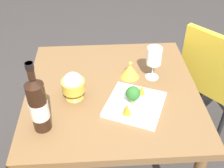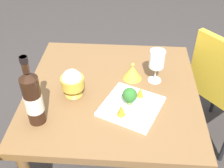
{
  "view_description": "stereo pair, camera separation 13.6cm",
  "coord_description": "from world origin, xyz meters",
  "px_view_note": "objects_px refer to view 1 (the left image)",
  "views": [
    {
      "loc": [
        1.06,
        -0.06,
        1.61
      ],
      "look_at": [
        0.0,
        0.0,
        0.75
      ],
      "focal_mm": 44.32,
      "sensor_mm": 36.0,
      "label": 1
    },
    {
      "loc": [
        1.06,
        0.07,
        1.61
      ],
      "look_at": [
        0.0,
        0.0,
        0.75
      ],
      "focal_mm": 44.32,
      "sensor_mm": 36.0,
      "label": 2
    }
  ],
  "objects_px": {
    "chair_by_wall": "(213,76)",
    "wine_glass": "(154,57)",
    "carrot_garnish_left": "(142,90)",
    "carrot_garnish_right": "(127,109)",
    "rice_bowl_lid": "(130,70)",
    "broccoli_floret": "(133,94)",
    "serving_plate": "(135,104)",
    "rice_bowl": "(73,85)",
    "wine_bottle": "(38,105)"
  },
  "relations": [
    {
      "from": "carrot_garnish_left",
      "to": "rice_bowl_lid",
      "type": "bearing_deg",
      "value": -166.66
    },
    {
      "from": "carrot_garnish_left",
      "to": "broccoli_floret",
      "type": "bearing_deg",
      "value": -42.08
    },
    {
      "from": "chair_by_wall",
      "to": "carrot_garnish_right",
      "type": "bearing_deg",
      "value": -90.73
    },
    {
      "from": "rice_bowl",
      "to": "carrot_garnish_right",
      "type": "distance_m",
      "value": 0.28
    },
    {
      "from": "chair_by_wall",
      "to": "wine_bottle",
      "type": "relative_size",
      "value": 2.55
    },
    {
      "from": "rice_bowl",
      "to": "broccoli_floret",
      "type": "bearing_deg",
      "value": 76.18
    },
    {
      "from": "rice_bowl_lid",
      "to": "carrot_garnish_right",
      "type": "bearing_deg",
      "value": -9.12
    },
    {
      "from": "chair_by_wall",
      "to": "wine_glass",
      "type": "height_order",
      "value": "wine_glass"
    },
    {
      "from": "wine_glass",
      "to": "carrot_garnish_right",
      "type": "bearing_deg",
      "value": -30.51
    },
    {
      "from": "carrot_garnish_right",
      "to": "carrot_garnish_left",
      "type": "bearing_deg",
      "value": 146.82
    },
    {
      "from": "wine_glass",
      "to": "serving_plate",
      "type": "relative_size",
      "value": 0.54
    },
    {
      "from": "carrot_garnish_left",
      "to": "carrot_garnish_right",
      "type": "xyz_separation_m",
      "value": [
        0.13,
        -0.09,
        0.0
      ]
    },
    {
      "from": "rice_bowl",
      "to": "serving_plate",
      "type": "height_order",
      "value": "rice_bowl"
    },
    {
      "from": "broccoli_floret",
      "to": "carrot_garnish_right",
      "type": "relative_size",
      "value": 1.56
    },
    {
      "from": "chair_by_wall",
      "to": "serving_plate",
      "type": "xyz_separation_m",
      "value": [
        0.45,
        -0.58,
        0.2
      ]
    },
    {
      "from": "chair_by_wall",
      "to": "carrot_garnish_left",
      "type": "distance_m",
      "value": 0.7
    },
    {
      "from": "wine_bottle",
      "to": "carrot_garnish_right",
      "type": "distance_m",
      "value": 0.38
    },
    {
      "from": "rice_bowl",
      "to": "rice_bowl_lid",
      "type": "height_order",
      "value": "rice_bowl"
    },
    {
      "from": "rice_bowl",
      "to": "carrot_garnish_left",
      "type": "distance_m",
      "value": 0.32
    },
    {
      "from": "wine_glass",
      "to": "carrot_garnish_left",
      "type": "xyz_separation_m",
      "value": [
        0.15,
        -0.08,
        -0.09
      ]
    },
    {
      "from": "carrot_garnish_left",
      "to": "carrot_garnish_right",
      "type": "distance_m",
      "value": 0.16
    },
    {
      "from": "rice_bowl_lid",
      "to": "broccoli_floret",
      "type": "xyz_separation_m",
      "value": [
        0.22,
        -0.01,
        0.03
      ]
    },
    {
      "from": "chair_by_wall",
      "to": "serving_plate",
      "type": "height_order",
      "value": "chair_by_wall"
    },
    {
      "from": "wine_glass",
      "to": "rice_bowl",
      "type": "xyz_separation_m",
      "value": [
        0.13,
        -0.4,
        -0.05
      ]
    },
    {
      "from": "carrot_garnish_right",
      "to": "wine_glass",
      "type": "bearing_deg",
      "value": 149.49
    },
    {
      "from": "broccoli_floret",
      "to": "carrot_garnish_right",
      "type": "xyz_separation_m",
      "value": [
        0.07,
        -0.03,
        -0.02
      ]
    },
    {
      "from": "broccoli_floret",
      "to": "serving_plate",
      "type": "bearing_deg",
      "value": 46.48
    },
    {
      "from": "wine_bottle",
      "to": "broccoli_floret",
      "type": "distance_m",
      "value": 0.42
    },
    {
      "from": "carrot_garnish_right",
      "to": "serving_plate",
      "type": "bearing_deg",
      "value": 145.3
    },
    {
      "from": "serving_plate",
      "to": "carrot_garnish_right",
      "type": "distance_m",
      "value": 0.09
    },
    {
      "from": "rice_bowl",
      "to": "rice_bowl_lid",
      "type": "relative_size",
      "value": 1.42
    },
    {
      "from": "wine_bottle",
      "to": "serving_plate",
      "type": "xyz_separation_m",
      "value": [
        -0.11,
        0.41,
        -0.12
      ]
    },
    {
      "from": "wine_glass",
      "to": "wine_bottle",
      "type": "bearing_deg",
      "value": -58.72
    },
    {
      "from": "carrot_garnish_right",
      "to": "wine_bottle",
      "type": "bearing_deg",
      "value": -83.21
    },
    {
      "from": "chair_by_wall",
      "to": "broccoli_floret",
      "type": "distance_m",
      "value": 0.78
    },
    {
      "from": "rice_bowl",
      "to": "carrot_garnish_right",
      "type": "height_order",
      "value": "rice_bowl"
    },
    {
      "from": "serving_plate",
      "to": "broccoli_floret",
      "type": "relative_size",
      "value": 3.83
    },
    {
      "from": "rice_bowl",
      "to": "rice_bowl_lid",
      "type": "bearing_deg",
      "value": 117.81
    },
    {
      "from": "rice_bowl_lid",
      "to": "serving_plate",
      "type": "distance_m",
      "value": 0.23
    },
    {
      "from": "wine_glass",
      "to": "carrot_garnish_left",
      "type": "distance_m",
      "value": 0.19
    },
    {
      "from": "wine_glass",
      "to": "carrot_garnish_left",
      "type": "height_order",
      "value": "wine_glass"
    },
    {
      "from": "wine_glass",
      "to": "rice_bowl_lid",
      "type": "xyz_separation_m",
      "value": [
        -0.02,
        -0.12,
        -0.09
      ]
    },
    {
      "from": "wine_glass",
      "to": "rice_bowl_lid",
      "type": "relative_size",
      "value": 1.79
    },
    {
      "from": "rice_bowl_lid",
      "to": "broccoli_floret",
      "type": "bearing_deg",
      "value": -3.12
    },
    {
      "from": "rice_bowl_lid",
      "to": "broccoli_floret",
      "type": "relative_size",
      "value": 1.17
    },
    {
      "from": "wine_glass",
      "to": "broccoli_floret",
      "type": "distance_m",
      "value": 0.25
    },
    {
      "from": "wine_glass",
      "to": "broccoli_floret",
      "type": "bearing_deg",
      "value": -32.37
    },
    {
      "from": "rice_bowl",
      "to": "carrot_garnish_left",
      "type": "xyz_separation_m",
      "value": [
        0.01,
        0.32,
        -0.03
      ]
    },
    {
      "from": "rice_bowl_lid",
      "to": "wine_bottle",
      "type": "bearing_deg",
      "value": -50.77
    },
    {
      "from": "chair_by_wall",
      "to": "wine_bottle",
      "type": "xyz_separation_m",
      "value": [
        0.56,
        -0.99,
        0.32
      ]
    }
  ]
}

